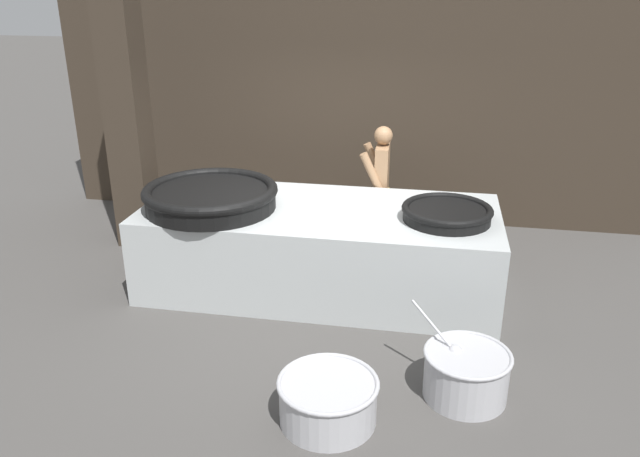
# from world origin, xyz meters

# --- Properties ---
(ground_plane) EXTENTS (60.00, 60.00, 0.00)m
(ground_plane) POSITION_xyz_m (0.00, 0.00, 0.00)
(ground_plane) COLOR #474442
(back_wall) EXTENTS (8.67, 0.24, 3.94)m
(back_wall) POSITION_xyz_m (0.00, 2.48, 1.97)
(back_wall) COLOR #382D23
(back_wall) RESTS_ON ground_plane
(support_pillar) EXTENTS (0.46, 0.46, 3.94)m
(support_pillar) POSITION_xyz_m (-2.66, 0.89, 1.97)
(support_pillar) COLOR #382D23
(support_pillar) RESTS_ON ground_plane
(hearth_platform) EXTENTS (3.97, 1.72, 0.97)m
(hearth_platform) POSITION_xyz_m (0.00, 0.00, 0.49)
(hearth_platform) COLOR #B2B7B7
(hearth_platform) RESTS_ON ground_plane
(giant_wok_near) EXTENTS (1.50, 1.50, 0.27)m
(giant_wok_near) POSITION_xyz_m (-1.20, -0.21, 1.12)
(giant_wok_near) COLOR black
(giant_wok_near) RESTS_ON hearth_platform
(giant_wok_far) EXTENTS (0.96, 0.96, 0.16)m
(giant_wok_far) POSITION_xyz_m (1.39, -0.12, 1.06)
(giant_wok_far) COLOR black
(giant_wok_far) RESTS_ON hearth_platform
(cook) EXTENTS (0.39, 0.61, 1.67)m
(cook) POSITION_xyz_m (0.57, 1.18, 0.90)
(cook) COLOR #9E7551
(cook) RESTS_ON ground_plane
(prep_bowl_vegetables) EXTENTS (0.89, 0.75, 0.73)m
(prep_bowl_vegetables) POSITION_xyz_m (1.61, -1.81, 0.24)
(prep_bowl_vegetables) COLOR #B7B7BC
(prep_bowl_vegetables) RESTS_ON ground_plane
(prep_bowl_meat) EXTENTS (0.83, 0.83, 0.38)m
(prep_bowl_meat) POSITION_xyz_m (0.50, -2.34, 0.21)
(prep_bowl_meat) COLOR #B7B7BC
(prep_bowl_meat) RESTS_ON ground_plane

